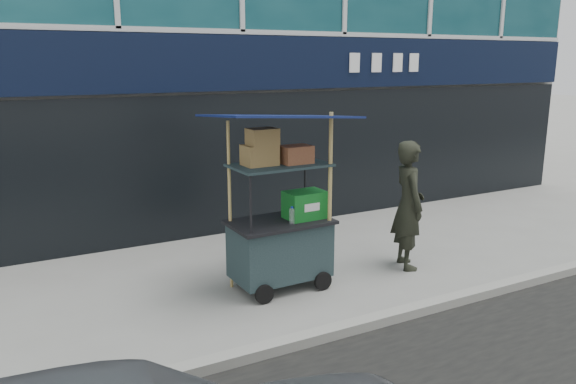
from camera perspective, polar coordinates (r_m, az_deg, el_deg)
ground at (r=6.90m, az=9.26°, el=-12.23°), size 80.00×80.00×0.00m
curb at (r=6.74m, az=10.34°, el=-12.38°), size 80.00×0.18×0.12m
vendor_cart at (r=7.33m, az=-0.68°, el=-3.55°), size 1.79×1.28×2.37m
vendor_man at (r=8.21m, az=12.14°, el=-1.29°), size 0.64×0.79×1.86m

